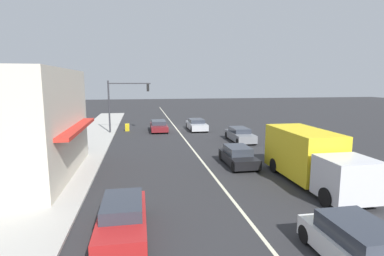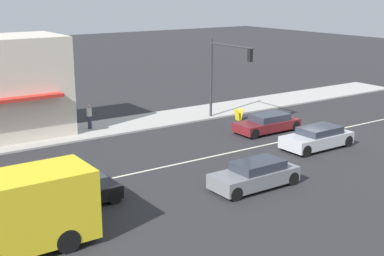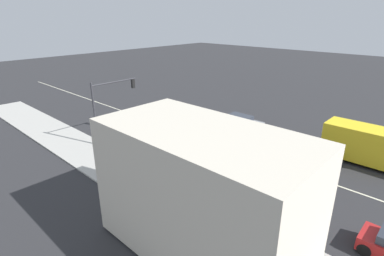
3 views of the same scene
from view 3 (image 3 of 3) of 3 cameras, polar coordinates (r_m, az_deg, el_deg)
ground_plane at (r=23.70m, az=20.31°, el=-8.13°), size 160.00×160.00×0.00m
sidewalk_right at (r=16.69m, az=8.80°, el=-20.13°), size 4.00×73.00×0.12m
lane_marking_center at (r=33.84m, az=-8.61°, el=1.64°), size 0.16×60.00×0.01m
building_corner_store at (r=14.14m, az=1.99°, el=-12.24°), size 5.72×9.89×6.22m
traffic_signal_main at (r=27.40m, az=-15.70°, el=5.08°), size 4.59×0.34×5.60m
pedestrian at (r=20.09m, az=-8.82°, el=-9.20°), size 0.34×0.34×1.64m
warning_aframe_sign at (r=29.57m, az=-15.63°, el=-0.89°), size 0.45×0.53×0.84m
delivery_truck at (r=26.83m, az=31.08°, el=-3.06°), size 2.44×7.50×2.87m
suv_grey at (r=31.23m, az=9.37°, el=1.18°), size 1.76×4.37×1.29m
sedan_maroon at (r=31.00m, az=-9.66°, el=0.93°), size 1.85×4.44×1.19m
sedan_silver at (r=33.63m, az=-3.69°, el=2.84°), size 1.91×4.42×1.27m
suv_black at (r=25.61m, az=20.43°, el=-4.41°), size 1.76×3.84×1.28m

